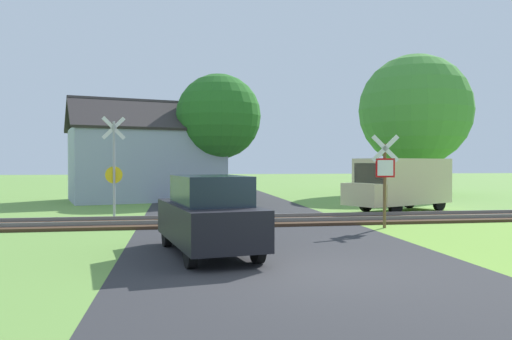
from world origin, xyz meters
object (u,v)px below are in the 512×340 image
Objects in this scene: mail_truck at (400,182)px; parked_car at (208,215)px; stop_sign_near at (385,174)px; tree_far at (415,110)px; crossing_sign_far at (114,163)px; house at (146,162)px; tree_center at (219,117)px.

parked_car is at bearing 109.07° from mail_truck.
tree_far is at bearing -110.06° from stop_sign_near.
crossing_sign_far reaches higher than mail_truck.
house is at bearing -173.41° from tree_far.
crossing_sign_far is 0.55× the size of tree_center.
crossing_sign_far is (-8.82, 4.41, 0.33)m from stop_sign_near.
mail_truck is at bearing -47.01° from tree_center.
crossing_sign_far is 0.90× the size of parked_car.
stop_sign_near is 0.42× the size of tree_center.
house is 4.75m from tree_center.
house is at bearing 70.71° from crossing_sign_far.
crossing_sign_far is at bearing 99.94° from parked_car.
parked_car is (-5.79, -3.66, -0.82)m from stop_sign_near.
crossing_sign_far is 0.41× the size of house.
mail_truck is at bearing -119.52° from tree_far.
house is 1.34× the size of tree_center.
tree_center is at bearing 45.54° from crossing_sign_far.
tree_far is 1.30× the size of tree_center.
crossing_sign_far is 11.74m from mail_truck.
tree_far is at bearing 16.81° from crossing_sign_far.
crossing_sign_far is 8.70m from parked_car.
tree_center is at bearing 73.82° from parked_car.
tree_far is at bearing 11.90° from tree_center.
tree_center reaches higher than crossing_sign_far.
tree_center reaches higher than house.
house reaches higher than mail_truck.
stop_sign_near is 6.90m from parked_car.
stop_sign_near is 0.78× the size of crossing_sign_far.
tree_center is 1.33× the size of mail_truck.
mail_truck is at bearing -110.31° from stop_sign_near.
mail_truck reaches higher than parked_car.
tree_far is 1.73× the size of mail_truck.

